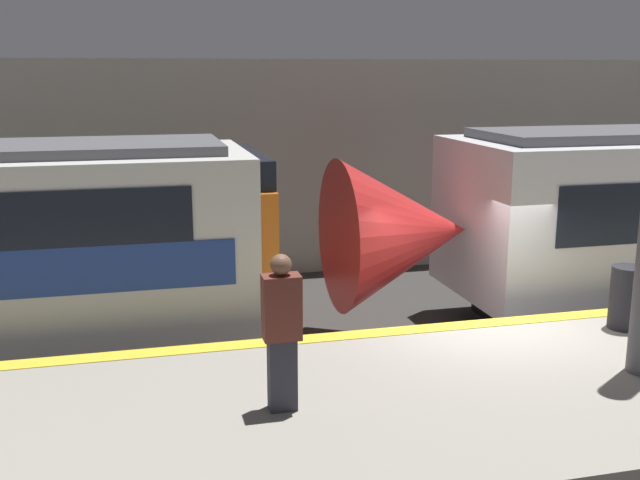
% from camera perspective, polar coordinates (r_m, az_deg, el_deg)
% --- Properties ---
extents(ground_plane, '(120.00, 120.00, 0.00)m').
position_cam_1_polar(ground_plane, '(11.11, 12.66, -11.00)').
color(ground_plane, '#33302D').
extents(platform, '(40.00, 3.98, 1.05)m').
position_cam_1_polar(platform, '(9.34, 18.41, -12.63)').
color(platform, gray).
rests_on(platform, ground).
extents(station_rear_barrier, '(50.00, 0.15, 4.66)m').
position_cam_1_polar(station_rear_barrier, '(16.65, 2.52, 5.58)').
color(station_rear_barrier, '#B2AD9E').
rests_on(station_rear_barrier, ground).
extents(person_waiting, '(0.38, 0.24, 1.63)m').
position_cam_1_polar(person_waiting, '(7.54, -2.93, -6.80)').
color(person_waiting, '#2D2D38').
rests_on(person_waiting, platform).
extents(trash_bin, '(0.44, 0.44, 0.85)m').
position_cam_1_polar(trash_bin, '(10.80, 22.32, -4.08)').
color(trash_bin, '#232328').
rests_on(trash_bin, platform).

